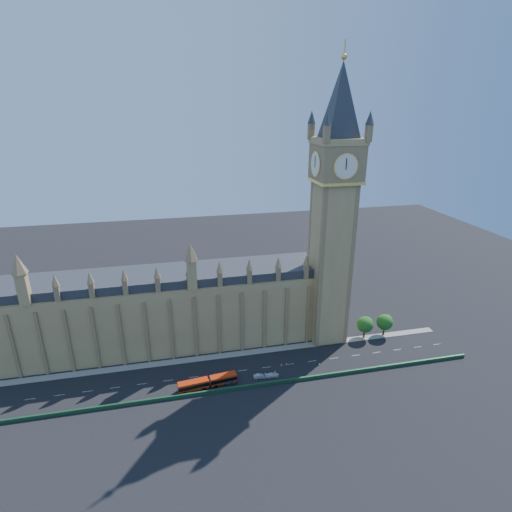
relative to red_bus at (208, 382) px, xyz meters
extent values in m
plane|color=black|center=(8.05, 5.67, -1.63)|extent=(400.00, 400.00, 0.00)
cube|color=#9E844C|center=(-16.95, 27.67, 10.87)|extent=(120.00, 20.00, 25.00)
cube|color=#2D3035|center=(-16.95, 27.67, 24.87)|extent=(120.00, 18.00, 3.00)
cube|color=#9E844C|center=(46.05, 19.67, 27.37)|extent=(12.00, 12.00, 58.00)
cube|color=olive|center=(46.05, 19.67, 62.37)|extent=(14.00, 14.00, 12.00)
cylinder|color=silver|center=(46.05, 12.52, 62.37)|extent=(7.20, 0.30, 7.20)
cube|color=#9E844C|center=(46.05, 19.67, 69.37)|extent=(14.50, 14.50, 2.00)
pyramid|color=#2D3035|center=(46.05, 19.67, 92.37)|extent=(20.59, 20.59, 22.00)
sphere|color=#F2C64C|center=(46.05, 19.67, 93.17)|extent=(1.80, 1.80, 1.80)
cube|color=#1E4C2D|center=(8.05, -3.33, -1.03)|extent=(160.00, 0.60, 1.20)
cube|color=gray|center=(8.05, 15.17, -1.55)|extent=(160.00, 3.00, 0.16)
cylinder|color=#382619|center=(60.05, 15.67, 0.37)|extent=(0.70, 0.70, 4.00)
sphere|color=#124714|center=(60.05, 15.67, 3.87)|extent=(6.00, 6.00, 6.00)
sphere|color=#124714|center=(60.85, 15.97, 4.47)|extent=(4.38, 4.38, 4.38)
cylinder|color=#382619|center=(68.05, 15.67, 0.37)|extent=(0.70, 0.70, 4.00)
sphere|color=#124714|center=(68.05, 15.67, 3.87)|extent=(6.00, 6.00, 6.00)
sphere|color=#124714|center=(68.85, 15.97, 4.47)|extent=(4.38, 4.38, 4.38)
cube|color=red|center=(-4.38, -0.51, -0.08)|extent=(9.49, 3.62, 3.09)
cube|color=red|center=(4.92, 0.57, -0.08)|extent=(8.47, 3.50, 3.09)
cube|color=black|center=(-4.38, -0.51, 0.29)|extent=(9.55, 3.68, 1.17)
cube|color=black|center=(4.92, 0.57, 0.29)|extent=(8.52, 3.56, 1.17)
cylinder|color=black|center=(0.01, 0.00, -0.24)|extent=(1.10, 2.55, 2.47)
cylinder|color=black|center=(-7.17, -2.13, -1.11)|extent=(1.06, 0.43, 1.03)
cylinder|color=black|center=(-7.47, 0.43, -1.11)|extent=(1.06, 0.43, 1.03)
cylinder|color=black|center=(-1.29, -1.44, -1.11)|extent=(1.06, 0.43, 1.03)
cylinder|color=black|center=(-1.59, 1.11, -1.11)|extent=(1.06, 0.43, 1.03)
cylinder|color=black|center=(2.45, -1.01, -1.11)|extent=(1.06, 0.43, 1.03)
cylinder|color=black|center=(2.15, 1.54, -1.11)|extent=(1.06, 0.43, 1.03)
cylinder|color=black|center=(7.68, -0.40, -1.11)|extent=(1.06, 0.43, 1.03)
cylinder|color=black|center=(7.38, 2.15, -1.11)|extent=(1.06, 0.43, 1.03)
imported|color=#44464C|center=(6.69, -0.05, -0.86)|extent=(4.54, 1.94, 1.53)
imported|color=#9B9CA2|center=(16.75, 0.64, -0.93)|extent=(4.36, 1.91, 1.39)
imported|color=white|center=(20.63, 0.47, -0.98)|extent=(4.49, 1.85, 1.30)
cube|color=black|center=(37.62, 3.10, -1.61)|extent=(0.37, 0.37, 0.04)
cone|color=orange|center=(37.62, 3.10, -1.31)|extent=(0.41, 0.41, 0.64)
cylinder|color=white|center=(37.62, 3.10, -1.21)|extent=(0.31, 0.31, 0.11)
cube|color=black|center=(26.91, 5.56, -1.61)|extent=(0.37, 0.37, 0.04)
cone|color=#DB5D0B|center=(26.91, 5.56, -1.30)|extent=(0.41, 0.41, 0.64)
cylinder|color=white|center=(26.91, 5.56, -1.21)|extent=(0.31, 0.31, 0.11)
cube|color=black|center=(22.05, 2.28, -1.61)|extent=(0.49, 0.49, 0.04)
cone|color=orange|center=(22.05, 2.28, -1.27)|extent=(0.53, 0.53, 0.71)
cylinder|color=white|center=(22.05, 2.28, -1.17)|extent=(0.34, 0.34, 0.12)
cube|color=black|center=(25.04, 5.19, -1.60)|extent=(0.52, 0.52, 0.04)
cone|color=#F0490C|center=(25.04, 5.19, -1.25)|extent=(0.58, 0.58, 0.76)
cylinder|color=white|center=(25.04, 5.19, -1.14)|extent=(0.37, 0.37, 0.13)
camera|label=1|loc=(-7.07, -101.96, 79.42)|focal=28.00mm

